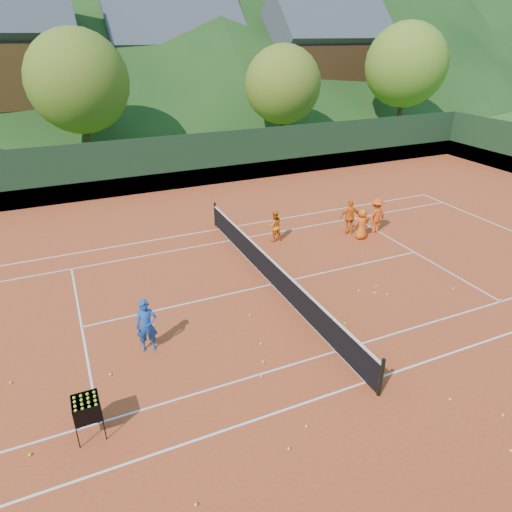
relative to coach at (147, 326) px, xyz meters
name	(u,v)px	position (x,y,z in m)	size (l,w,h in m)	color
ground	(272,285)	(4.75, 1.89, -0.81)	(400.00, 400.00, 0.00)	#2B531A
clay_court	(272,285)	(4.75, 1.89, -0.80)	(40.00, 24.00, 0.02)	#B03F1C
coach	(147,326)	(0.00, 0.00, 0.00)	(0.58, 0.38, 1.59)	#1946A8
student_a	(274,226)	(6.46, 5.25, -0.12)	(0.66, 0.51, 1.36)	orange
student_b	(350,217)	(9.80, 4.59, -0.02)	(0.91, 0.38, 1.55)	orange
student_c	(362,224)	(9.95, 3.92, -0.12)	(0.66, 0.43, 1.35)	orange
student_d	(376,215)	(10.93, 4.26, 0.00)	(1.03, 0.59, 1.59)	#F15115
tennis_ball_0	(289,449)	(1.98, -4.65, -0.76)	(0.07, 0.07, 0.07)	#DDF629
tennis_ball_1	(261,344)	(2.94, -1.10, -0.76)	(0.07, 0.07, 0.07)	#DDF629
tennis_ball_2	(307,426)	(2.63, -4.27, -0.76)	(0.07, 0.07, 0.07)	#DDF629
tennis_ball_3	(110,374)	(-1.16, -0.69, -0.76)	(0.07, 0.07, 0.07)	#DDF629
tennis_ball_4	(262,376)	(2.40, -2.35, -0.76)	(0.07, 0.07, 0.07)	#DDF629
tennis_ball_5	(30,454)	(-3.07, -2.56, -0.76)	(0.07, 0.07, 0.07)	#DDF629
tennis_ball_6	(387,295)	(7.97, -0.37, -0.76)	(0.07, 0.07, 0.07)	#DDF629
tennis_ball_7	(500,300)	(11.17, -2.18, -0.76)	(0.07, 0.07, 0.07)	#DDF629
tennis_ball_8	(263,362)	(2.68, -1.84, -0.76)	(0.07, 0.07, 0.07)	#DDF629
tennis_ball_11	(154,326)	(0.35, 1.03, -0.76)	(0.07, 0.07, 0.07)	#DDF629
tennis_ball_12	(196,505)	(-0.22, -5.07, -0.76)	(0.07, 0.07, 0.07)	#DDF629
tennis_ball_14	(373,293)	(7.63, -0.08, -0.76)	(0.07, 0.07, 0.07)	#DDF629
tennis_ball_15	(503,415)	(6.96, -5.83, -0.76)	(0.07, 0.07, 0.07)	#DDF629
tennis_ball_16	(511,451)	(6.26, -6.62, -0.76)	(0.07, 0.07, 0.07)	#DDF629
tennis_ball_17	(345,323)	(5.70, -1.22, -0.76)	(0.07, 0.07, 0.07)	#DDF629
tennis_ball_18	(11,383)	(-3.52, 0.03, -0.76)	(0.07, 0.07, 0.07)	#DDF629
tennis_ball_19	(376,293)	(7.69, -0.13, -0.76)	(0.07, 0.07, 0.07)	#DDF629
tennis_ball_20	(376,286)	(7.98, 0.24, -0.76)	(0.07, 0.07, 0.07)	#DDF629
tennis_ball_21	(81,422)	(-2.00, -2.06, -0.76)	(0.07, 0.07, 0.07)	#DDF629
tennis_ball_22	(250,315)	(3.24, 0.37, -0.76)	(0.07, 0.07, 0.07)	#DDF629
tennis_ball_23	(450,399)	(6.22, -4.95, -0.76)	(0.07, 0.07, 0.07)	#DDF629
tennis_ball_24	(359,291)	(7.24, 0.22, -0.76)	(0.07, 0.07, 0.07)	#DDF629
tennis_ball_26	(453,288)	(10.33, -0.97, -0.76)	(0.07, 0.07, 0.07)	#DDF629
court_lines	(272,284)	(4.75, 1.89, -0.79)	(23.83, 11.03, 0.00)	silver
tennis_net	(272,272)	(4.75, 1.89, -0.29)	(0.10, 12.07, 1.10)	black
perimeter_fence	(273,253)	(4.75, 1.89, 0.45)	(40.40, 24.24, 3.00)	black
ball_hopper	(87,409)	(-1.82, -2.50, -0.05)	(0.57, 0.57, 1.00)	black
chalet_mid	(175,67)	(10.75, 35.89, 4.17)	(12.65, 8.82, 11.45)	beige
chalet_right	(322,62)	(24.75, 31.89, 4.44)	(11.50, 8.82, 11.91)	beige
tree_b	(78,82)	(0.75, 21.89, 4.38)	(6.40, 6.40, 8.40)	#3E2819
tree_c	(283,85)	(14.75, 20.89, 3.73)	(5.60, 5.60, 7.35)	#402819
tree_d	(406,65)	(26.75, 21.89, 4.71)	(6.80, 6.80, 8.93)	#3B2417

